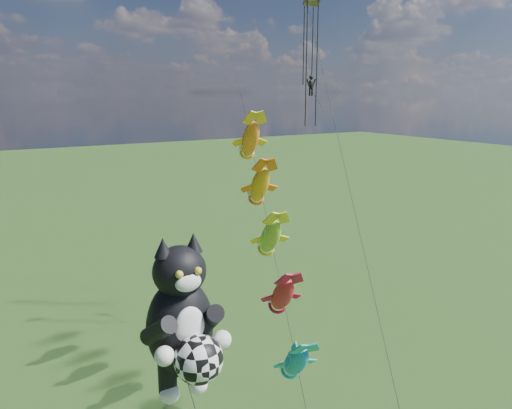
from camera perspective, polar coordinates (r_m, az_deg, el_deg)
cat_kite_rig at (r=18.05m, az=-8.30°, el=-13.05°), size 2.93×4.34×12.05m
fish_windsock_rig at (r=25.95m, az=1.68°, el=-3.74°), size 4.98×15.27×16.79m
parafoil_rig at (r=34.79m, az=6.61°, el=16.02°), size 6.35×16.70×25.77m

